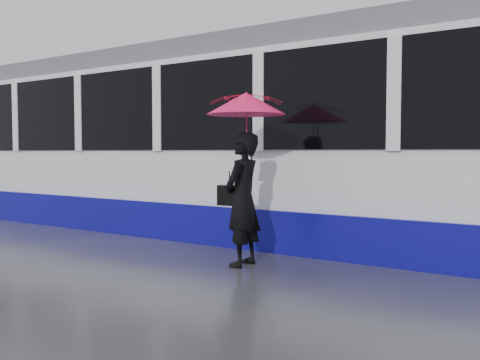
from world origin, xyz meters
The scene contains 6 objects.
ground centered at (0.00, 0.00, 0.00)m, with size 90.00×90.00×0.00m, color #2C2C31.
rails centered at (0.00, 2.50, 0.01)m, with size 34.00×1.51×0.02m.
tram centered at (-1.50, 2.50, 1.64)m, with size 26.00×2.56×3.35m.
woman centered at (0.37, 0.29, 0.86)m, with size 0.63×0.41×1.72m, color black.
umbrella centered at (0.42, 0.29, 1.88)m, with size 1.10×1.10×1.16m.
handbag centered at (0.15, 0.31, 0.90)m, with size 0.32×0.16×0.45m.
Camera 1 is at (4.18, -5.37, 1.47)m, focal length 40.00 mm.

